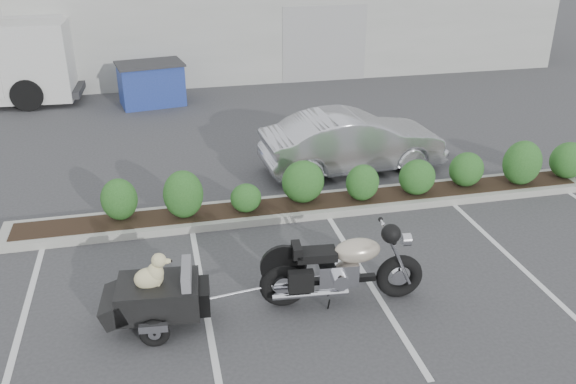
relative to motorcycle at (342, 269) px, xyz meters
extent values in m
plane|color=#38383A|center=(-0.59, 1.01, -0.59)|extent=(90.00, 90.00, 0.00)
cube|color=#9E9E93|center=(0.41, 3.21, -0.52)|extent=(12.00, 1.00, 0.15)
cube|color=#9EA099|center=(-0.59, 18.01, 1.41)|extent=(26.00, 10.00, 4.00)
torus|color=black|center=(-0.90, 0.11, -0.22)|extent=(0.76, 0.26, 0.74)
torus|color=black|center=(0.92, -0.06, -0.22)|extent=(0.76, 0.26, 0.74)
cylinder|color=silver|center=(-0.90, 0.11, -0.22)|extent=(0.32, 0.16, 0.31)
cylinder|color=silver|center=(0.92, -0.06, -0.22)|extent=(0.28, 0.13, 0.27)
cylinder|color=silver|center=(0.83, -0.16, 0.19)|extent=(0.48, 0.10, 0.98)
cylinder|color=silver|center=(0.85, 0.06, 0.19)|extent=(0.48, 0.10, 0.98)
cylinder|color=silver|center=(0.67, -0.04, 0.61)|extent=(0.11, 0.78, 0.04)
cylinder|color=silver|center=(0.97, -0.07, 0.43)|extent=(0.15, 0.21, 0.20)
sphere|color=black|center=(0.59, -0.36, 0.74)|extent=(0.31, 0.31, 0.29)
cube|color=silver|center=(-0.07, 0.03, -0.06)|extent=(0.64, 0.43, 0.38)
cube|color=black|center=(0.04, 0.02, -0.20)|extent=(1.00, 0.20, 0.09)
ellipsoid|color=#BFB09A|center=(0.22, 0.00, 0.30)|extent=(0.77, 0.48, 0.37)
cube|color=black|center=(-0.40, 0.06, 0.27)|extent=(0.64, 0.39, 0.13)
cube|color=black|center=(-0.70, 0.09, 0.37)|extent=(0.16, 0.34, 0.18)
cylinder|color=silver|center=(-0.53, -0.13, -0.30)|extent=(1.17, 0.21, 0.10)
cylinder|color=silver|center=(-0.50, 0.27, -0.30)|extent=(1.17, 0.21, 0.10)
cube|color=black|center=(-0.71, -0.22, 0.02)|extent=(0.39, 0.19, 0.33)
cube|color=black|center=(-2.77, 0.03, -0.09)|extent=(1.23, 0.90, 0.47)
cube|color=slate|center=(-2.35, -0.01, 0.21)|extent=(0.20, 0.70, 0.33)
cube|color=slate|center=(-2.71, 0.02, 0.02)|extent=(0.84, 0.76, 0.04)
cube|color=black|center=(-3.37, 0.08, -0.17)|extent=(0.49, 0.83, 0.41)
cube|color=black|center=(-2.15, -0.03, -0.15)|extent=(0.27, 0.57, 0.38)
torus|color=black|center=(-2.87, -0.43, -0.39)|extent=(0.44, 0.16, 0.43)
torus|color=black|center=(-2.78, 0.50, -0.39)|extent=(0.44, 0.16, 0.43)
cube|color=silver|center=(-2.87, -0.49, -0.26)|extent=(0.41, 0.13, 0.11)
cube|color=silver|center=(-2.77, 0.55, -0.26)|extent=(0.41, 0.13, 0.11)
cylinder|color=black|center=(-2.82, 0.03, -0.39)|extent=(0.14, 1.00, 0.04)
cylinder|color=silver|center=(-1.89, -0.05, -0.22)|extent=(0.67, 0.10, 0.04)
ellipsoid|color=beige|center=(-2.88, 0.03, 0.22)|extent=(0.44, 0.32, 0.33)
ellipsoid|color=beige|center=(-2.78, 0.02, 0.31)|extent=(0.26, 0.25, 0.31)
sphere|color=beige|center=(-2.71, 0.01, 0.51)|extent=(0.23, 0.23, 0.21)
ellipsoid|color=beige|center=(-2.61, 0.00, 0.49)|extent=(0.16, 0.10, 0.08)
sphere|color=black|center=(-2.55, 0.00, 0.49)|extent=(0.04, 0.04, 0.04)
ellipsoid|color=beige|center=(-2.76, -0.04, 0.53)|extent=(0.06, 0.05, 0.12)
ellipsoid|color=beige|center=(-2.75, 0.08, 0.53)|extent=(0.06, 0.05, 0.12)
cylinder|color=beige|center=(-2.75, -0.05, 0.10)|extent=(0.05, 0.05, 0.13)
cylinder|color=beige|center=(-2.74, 0.08, 0.10)|extent=(0.05, 0.05, 0.13)
imported|color=#BBBBC3|center=(1.82, 5.01, 0.10)|extent=(4.31, 1.75, 1.39)
cube|color=navy|center=(-2.60, 11.44, 0.04)|extent=(2.06, 1.54, 1.25)
cube|color=#2D2D30|center=(-2.60, 11.44, 0.68)|extent=(2.18, 1.66, 0.06)
cube|color=silver|center=(-6.00, 12.77, 0.74)|extent=(2.27, 2.57, 2.35)
cube|color=black|center=(-6.00, 12.77, 0.42)|extent=(0.20, 2.03, 1.07)
cylinder|color=black|center=(-6.28, 11.61, -0.11)|extent=(0.97, 0.35, 0.96)
cylinder|color=black|center=(-6.15, 13.95, -0.11)|extent=(0.97, 0.35, 0.96)
camera|label=1|loc=(-2.57, -7.55, 5.00)|focal=38.00mm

